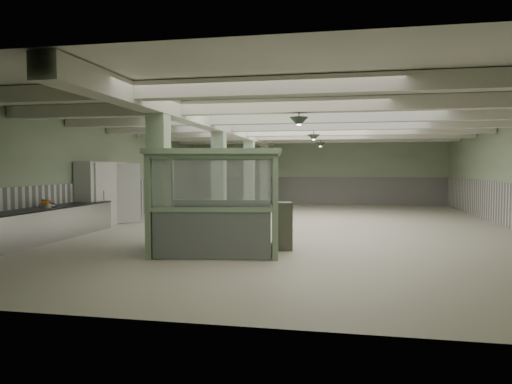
% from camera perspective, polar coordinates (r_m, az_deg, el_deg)
% --- Properties ---
extents(floor, '(20.00, 20.00, 0.00)m').
position_cam_1_polar(floor, '(15.70, 5.20, -4.30)').
color(floor, beige).
rests_on(floor, ground).
extents(ceiling, '(14.00, 20.00, 0.02)m').
position_cam_1_polar(ceiling, '(15.66, 5.26, 8.88)').
color(ceiling, white).
rests_on(ceiling, wall_back).
extents(wall_back, '(14.00, 0.02, 3.60)m').
position_cam_1_polar(wall_back, '(25.55, 7.37, 2.54)').
color(wall_back, '#A5B691').
rests_on(wall_back, floor).
extents(wall_front, '(14.00, 0.02, 3.60)m').
position_cam_1_polar(wall_front, '(5.70, -4.38, 1.05)').
color(wall_front, '#A5B691').
rests_on(wall_front, floor).
extents(wall_left, '(0.02, 20.00, 3.60)m').
position_cam_1_polar(wall_left, '(17.67, -18.01, 2.23)').
color(wall_left, '#A5B691').
rests_on(wall_left, floor).
extents(wainscot_left, '(0.05, 19.90, 1.50)m').
position_cam_1_polar(wainscot_left, '(17.70, -17.88, -1.17)').
color(wainscot_left, white).
rests_on(wainscot_left, floor).
extents(wainscot_back, '(13.90, 0.05, 1.50)m').
position_cam_1_polar(wainscot_back, '(25.55, 7.35, 0.19)').
color(wainscot_back, white).
rests_on(wainscot_back, floor).
extents(girder, '(0.45, 19.90, 0.40)m').
position_cam_1_polar(girder, '(16.07, -3.74, 7.95)').
color(girder, beige).
rests_on(girder, ceiling).
extents(beam_a, '(13.90, 0.35, 0.32)m').
position_cam_1_polar(beam_a, '(8.27, 0.20, 12.94)').
color(beam_a, beige).
rests_on(beam_a, ceiling).
extents(beam_b, '(13.90, 0.35, 0.32)m').
position_cam_1_polar(beam_b, '(10.70, 2.68, 10.66)').
color(beam_b, beige).
rests_on(beam_b, ceiling).
extents(beam_c, '(13.90, 0.35, 0.32)m').
position_cam_1_polar(beam_c, '(13.17, 4.22, 9.21)').
color(beam_c, beige).
rests_on(beam_c, ceiling).
extents(beam_d, '(13.90, 0.35, 0.32)m').
position_cam_1_polar(beam_d, '(15.64, 5.26, 8.22)').
color(beam_d, beige).
rests_on(beam_d, ceiling).
extents(beam_e, '(13.90, 0.35, 0.32)m').
position_cam_1_polar(beam_e, '(18.12, 6.02, 7.50)').
color(beam_e, beige).
rests_on(beam_e, ceiling).
extents(beam_f, '(13.90, 0.35, 0.32)m').
position_cam_1_polar(beam_f, '(20.61, 6.59, 6.95)').
color(beam_f, beige).
rests_on(beam_f, ceiling).
extents(beam_g, '(13.90, 0.35, 0.32)m').
position_cam_1_polar(beam_g, '(23.10, 7.03, 6.52)').
color(beam_g, beige).
rests_on(beam_g, ceiling).
extents(column_a, '(0.42, 0.42, 3.60)m').
position_cam_1_polar(column_a, '(10.31, -12.05, 1.86)').
color(column_a, '#A5C19C').
rests_on(column_a, floor).
extents(column_b, '(0.42, 0.42, 3.60)m').
position_cam_1_polar(column_b, '(15.04, -4.67, 2.26)').
color(column_b, '#A5C19C').
rests_on(column_b, floor).
extents(column_c, '(0.42, 0.42, 3.60)m').
position_cam_1_polar(column_c, '(19.91, -0.85, 2.44)').
color(column_c, '#A5C19C').
rests_on(column_c, floor).
extents(column_d, '(0.42, 0.42, 3.60)m').
position_cam_1_polar(column_d, '(23.84, 1.07, 2.54)').
color(column_d, '#A5C19C').
rests_on(column_d, floor).
extents(pendant_front, '(0.44, 0.44, 0.22)m').
position_cam_1_polar(pendant_front, '(10.60, 5.38, 8.71)').
color(pendant_front, '#2A392B').
rests_on(pendant_front, ceiling).
extents(pendant_mid, '(0.44, 0.44, 0.22)m').
position_cam_1_polar(pendant_mid, '(16.07, 7.21, 6.75)').
color(pendant_mid, '#2A392B').
rests_on(pendant_mid, ceiling).
extents(pendant_back, '(0.44, 0.44, 0.22)m').
position_cam_1_polar(pendant_back, '(21.05, 8.04, 5.85)').
color(pendant_back, '#2A392B').
rests_on(pendant_back, ceiling).
extents(prep_counter, '(0.94, 5.38, 0.91)m').
position_cam_1_polar(prep_counter, '(13.94, -24.57, -3.58)').
color(prep_counter, '#AAA9AD').
rests_on(prep_counter, floor).
extents(pitcher_near, '(0.21, 0.24, 0.26)m').
position_cam_1_polar(pitcher_near, '(13.97, -24.62, -1.22)').
color(pitcher_near, '#AAA9AD').
rests_on(pitcher_near, prep_counter).
extents(veg_colander, '(0.51, 0.51, 0.20)m').
position_cam_1_polar(veg_colander, '(14.04, -24.58, -1.32)').
color(veg_colander, '#3F3F44').
rests_on(veg_colander, prep_counter).
extents(orange_bowl, '(0.32, 0.32, 0.10)m').
position_cam_1_polar(orange_bowl, '(13.73, -24.78, -1.63)').
color(orange_bowl, '#B2B2B7').
rests_on(orange_bowl, prep_counter).
extents(walkin_cooler, '(1.15, 2.42, 2.22)m').
position_cam_1_polar(walkin_cooler, '(16.57, -18.62, -0.21)').
color(walkin_cooler, silver).
rests_on(walkin_cooler, floor).
extents(guard_booth, '(3.37, 2.99, 2.42)m').
position_cam_1_polar(guard_booth, '(10.97, -4.84, 1.26)').
color(guard_booth, gray).
rests_on(guard_booth, floor).
extents(filing_cabinet, '(0.47, 0.60, 1.16)m').
position_cam_1_polar(filing_cabinet, '(11.21, 3.53, -4.24)').
color(filing_cabinet, '#535648').
rests_on(filing_cabinet, floor).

